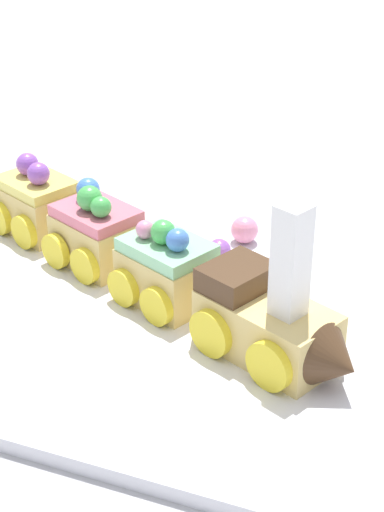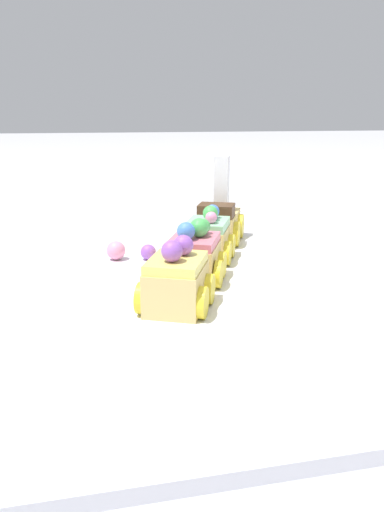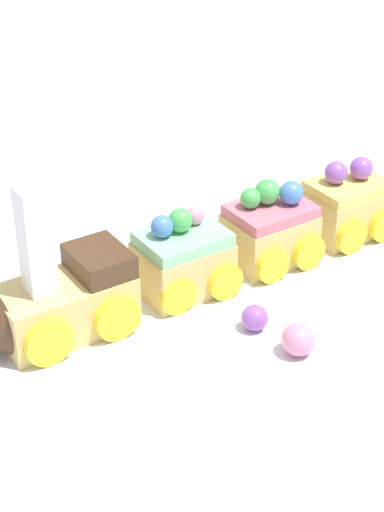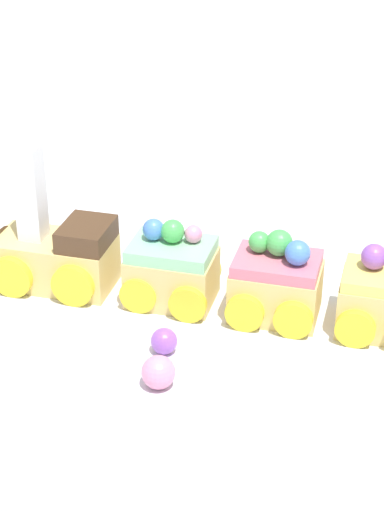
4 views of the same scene
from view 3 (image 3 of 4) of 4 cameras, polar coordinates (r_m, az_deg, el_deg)
The scene contains 8 objects.
ground_plane at distance 0.72m, azimuth 0.76°, elevation -3.11°, with size 10.00×10.00×0.00m, color #B2B2B7.
display_board at distance 0.71m, azimuth 0.76°, elevation -2.71°, with size 0.79×0.42×0.01m, color white.
cake_train_locomotive at distance 0.65m, azimuth -9.20°, elevation -3.01°, with size 0.14×0.10×0.13m.
cake_car_mint at distance 0.70m, azimuth -0.64°, elevation -0.32°, with size 0.09×0.09×0.07m.
cake_car_strawberry at distance 0.74m, azimuth 5.20°, elevation 1.69°, with size 0.09×0.09×0.08m.
cake_car_lemon at distance 0.79m, azimuth 10.23°, elevation 3.28°, with size 0.09×0.09×0.07m.
gumball_pink at distance 0.64m, azimuth 7.12°, elevation -5.54°, with size 0.03×0.03×0.03m, color pink.
gumball_purple at distance 0.66m, azimuth 4.20°, elevation -4.13°, with size 0.02×0.02×0.02m, color #9956C6.
Camera 3 is at (0.51, 0.31, 0.40)m, focal length 60.00 mm.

